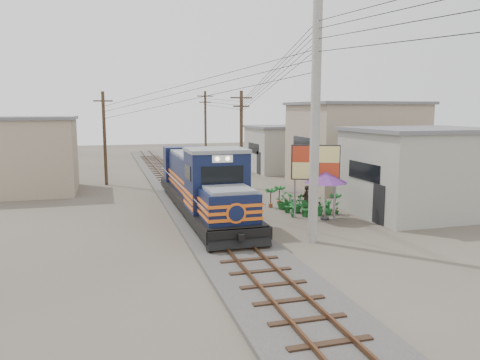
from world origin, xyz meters
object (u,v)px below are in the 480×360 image
object	(u,v)px
vendor	(306,199)
locomotive	(202,184)
billboard	(316,164)
market_umbrella	(326,178)

from	to	relation	value
vendor	locomotive	bearing A→B (deg)	-51.72
locomotive	vendor	world-z (taller)	locomotive
billboard	vendor	bearing A→B (deg)	107.65
locomotive	billboard	bearing A→B (deg)	-25.77
locomotive	vendor	size ratio (longest dim) A/B	9.85
locomotive	vendor	bearing A→B (deg)	-12.18
market_umbrella	locomotive	bearing A→B (deg)	152.75
locomotive	market_umbrella	distance (m)	6.63
billboard	vendor	distance (m)	2.55
billboard	market_umbrella	world-z (taller)	billboard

